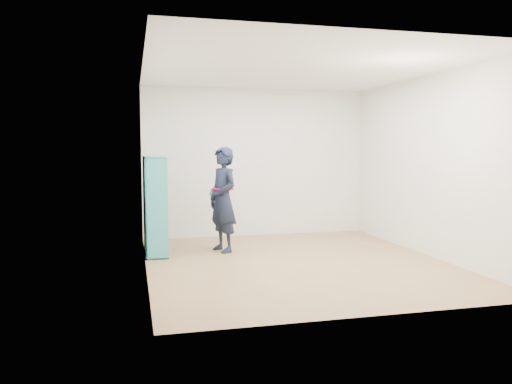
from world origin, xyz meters
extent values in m
plane|color=#9A6E46|center=(0.00, 0.00, 0.00)|extent=(4.50, 4.50, 0.00)
plane|color=white|center=(0.00, 0.00, 2.60)|extent=(4.50, 4.50, 0.00)
cube|color=white|center=(-2.00, 0.00, 1.30)|extent=(0.02, 4.50, 2.60)
cube|color=white|center=(2.00, 0.00, 1.30)|extent=(0.02, 4.50, 2.60)
cube|color=white|center=(0.00, 2.25, 1.30)|extent=(4.00, 0.02, 2.60)
cube|color=white|center=(0.00, -2.25, 1.30)|extent=(4.00, 0.02, 2.60)
cube|color=teal|center=(-1.83, 0.63, 0.72)|extent=(0.31, 0.02, 1.43)
cube|color=teal|center=(-1.83, 1.68, 0.72)|extent=(0.31, 0.02, 1.43)
cube|color=teal|center=(-1.83, 1.15, 0.01)|extent=(0.31, 1.07, 0.02)
cube|color=teal|center=(-1.83, 1.15, 1.42)|extent=(0.31, 1.07, 0.02)
cube|color=teal|center=(-1.98, 1.15, 0.72)|extent=(0.02, 1.07, 1.43)
cube|color=teal|center=(-1.83, 0.98, 0.72)|extent=(0.29, 0.02, 1.39)
cube|color=teal|center=(-1.83, 1.33, 0.72)|extent=(0.29, 0.02, 1.39)
cube|color=teal|center=(-1.83, 1.15, 0.37)|extent=(0.29, 1.03, 0.02)
cube|color=teal|center=(-1.83, 1.15, 0.72)|extent=(0.29, 1.03, 0.02)
cube|color=teal|center=(-1.83, 1.15, 1.06)|extent=(0.29, 1.03, 0.02)
cube|color=beige|center=(-1.82, 0.80, 0.06)|extent=(0.20, 0.13, 0.05)
cube|color=black|center=(-1.81, 0.76, 0.50)|extent=(0.16, 0.14, 0.24)
cube|color=maroon|center=(-1.81, 0.76, 0.84)|extent=(0.16, 0.14, 0.23)
cube|color=silver|center=(-1.82, 0.80, 1.10)|extent=(0.20, 0.13, 0.05)
cube|color=navy|center=(-1.81, 1.10, 0.15)|extent=(0.16, 0.14, 0.24)
cube|color=brown|center=(-1.81, 1.10, 0.50)|extent=(0.16, 0.14, 0.24)
cube|color=#BFB28C|center=(-1.82, 1.15, 0.76)|extent=(0.20, 0.13, 0.08)
cube|color=#26594C|center=(-1.81, 1.10, 1.19)|extent=(0.16, 0.14, 0.23)
cube|color=beige|center=(-1.81, 1.44, 0.13)|extent=(0.16, 0.14, 0.19)
cube|color=black|center=(-1.82, 1.49, 0.41)|extent=(0.20, 0.13, 0.05)
cube|color=maroon|center=(-1.81, 1.44, 0.86)|extent=(0.16, 0.14, 0.26)
cube|color=silver|center=(-1.81, 1.44, 1.17)|extent=(0.16, 0.14, 0.19)
imported|color=black|center=(-0.84, 0.98, 0.79)|extent=(0.56, 0.67, 1.58)
torus|color=#960B43|center=(-0.84, 0.98, 0.95)|extent=(0.42, 0.42, 0.04)
cube|color=silver|center=(-1.00, 1.02, 0.89)|extent=(0.06, 0.11, 0.14)
cube|color=black|center=(-1.00, 1.02, 0.89)|extent=(0.05, 0.10, 0.13)
camera|label=1|loc=(-2.14, -6.36, 1.55)|focal=35.00mm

